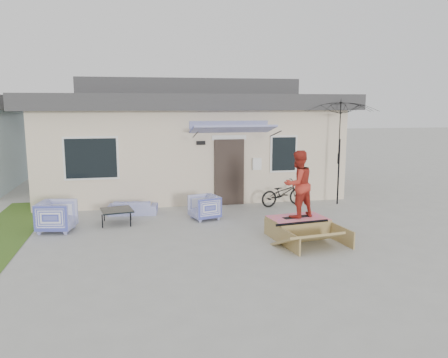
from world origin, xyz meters
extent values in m
plane|color=#A3A39D|center=(0.00, 0.00, 0.00)|extent=(90.00, 90.00, 0.00)
cube|color=beige|center=(0.00, 8.00, 1.50)|extent=(10.00, 7.00, 3.00)
cube|color=#363739|center=(0.00, 8.00, 3.25)|extent=(10.80, 7.80, 0.50)
cube|color=#363739|center=(0.00, 8.00, 3.80)|extent=(7.50, 4.50, 0.60)
cube|color=#312620|center=(1.00, 4.46, 1.05)|extent=(0.95, 0.08, 2.10)
cube|color=white|center=(-3.20, 4.47, 1.60)|extent=(1.60, 0.06, 1.30)
cube|color=white|center=(2.80, 4.47, 1.60)|extent=(0.90, 0.06, 1.20)
cube|color=#363EAB|center=(1.00, 3.95, 2.45)|extent=(2.50, 1.09, 0.29)
imported|color=#363EAB|center=(-2.02, 3.79, 0.27)|extent=(1.45, 0.60, 0.55)
imported|color=#363EAB|center=(-3.91, 2.36, 0.43)|extent=(0.92, 0.96, 0.86)
imported|color=#363EAB|center=(-0.06, 2.82, 0.37)|extent=(0.86, 0.89, 0.75)
cube|color=black|center=(-2.45, 2.79, 0.20)|extent=(0.94, 0.94, 0.40)
imported|color=black|center=(2.64, 3.97, 0.50)|extent=(1.64, 0.90, 1.00)
cylinder|color=black|center=(4.44, 3.85, 1.05)|extent=(0.05, 0.05, 2.10)
imported|color=black|center=(4.44, 3.85, 1.75)|extent=(2.56, 2.41, 0.90)
cube|color=black|center=(1.93, 0.83, 0.47)|extent=(0.77, 0.34, 0.05)
imported|color=#B22E22|center=(1.93, 0.83, 1.31)|extent=(0.96, 0.85, 1.63)
camera|label=1|loc=(-1.89, -9.15, 3.20)|focal=35.56mm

